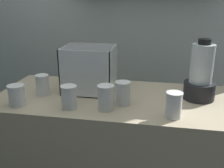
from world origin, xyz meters
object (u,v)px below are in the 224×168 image
Objects in this scene: carrot_display_bin at (89,77)px; juice_cup_pomegranate_far_left at (17,96)px; juice_cup_orange_right at (105,99)px; juice_cup_pomegranate_rightmost at (174,107)px; juice_cup_orange_left at (43,86)px; blender_pitcher at (201,76)px; juice_cup_orange_far_right at (123,94)px; juice_cup_beet_middle at (69,98)px.

carrot_display_bin is 0.44m from juice_cup_pomegranate_far_left.
juice_cup_orange_right is 0.35m from juice_cup_pomegranate_rightmost.
carrot_display_bin is 2.43× the size of juice_cup_orange_left.
blender_pitcher is 3.06× the size of juice_cup_pomegranate_far_left.
carrot_display_bin reaches higher than juice_cup_orange_far_right.
juice_cup_beet_middle is at bearing 2.08° from juice_cup_pomegranate_far_left.
carrot_display_bin is 0.29m from juice_cup_orange_far_right.
juice_cup_orange_left is at bearing 144.72° from juice_cup_beet_middle.
juice_cup_orange_far_right reaches higher than juice_cup_pomegranate_far_left.
juice_cup_orange_right reaches higher than juice_cup_pomegranate_far_left.
juice_cup_beet_middle is at bearing 178.77° from juice_cup_pomegranate_rightmost.
juice_cup_pomegranate_rightmost is at bearing -0.06° from juice_cup_pomegranate_far_left.
juice_cup_beet_middle is 0.54m from juice_cup_pomegranate_rightmost.
juice_cup_orange_far_right reaches higher than juice_cup_beet_middle.
juice_cup_pomegranate_far_left is 0.49m from juice_cup_orange_right.
juice_cup_orange_left is 0.78m from juice_cup_pomegranate_rightmost.
juice_cup_orange_far_right is (0.57, 0.12, 0.01)m from juice_cup_pomegranate_far_left.
juice_cup_pomegranate_far_left is 0.58m from juice_cup_orange_far_right.
juice_cup_pomegranate_rightmost reaches higher than juice_cup_orange_far_right.
juice_cup_orange_left is (-0.92, -0.11, -0.08)m from blender_pitcher.
juice_cup_orange_right reaches higher than juice_cup_beet_middle.
juice_cup_orange_far_right is at bearing 156.52° from juice_cup_pomegranate_rightmost.
carrot_display_bin reaches higher than juice_cup_beet_middle.
juice_cup_orange_far_right is (0.08, 0.09, -0.00)m from juice_cup_orange_right.
juice_cup_pomegranate_rightmost is (0.35, -0.03, -0.00)m from juice_cup_orange_right.
juice_cup_pomegranate_rightmost is at bearing -119.43° from blender_pitcher.
blender_pitcher is at bearing 60.57° from juice_cup_pomegranate_rightmost.
juice_cup_orange_far_right is (-0.43, -0.16, -0.08)m from blender_pitcher.
juice_cup_orange_left is 0.27m from juice_cup_beet_middle.
juice_cup_pomegranate_far_left is 0.91× the size of juice_cup_beet_middle.
juice_cup_orange_far_right is at bearing 11.51° from juice_cup_pomegranate_far_left.
juice_cup_orange_far_right is at bearing 47.38° from juice_cup_orange_right.
carrot_display_bin is at bearing 40.86° from juice_cup_pomegranate_far_left.
juice_cup_beet_middle is at bearing -35.28° from juice_cup_orange_left.
juice_cup_orange_right is (0.42, -0.14, 0.00)m from juice_cup_orange_left.
juice_cup_orange_right is 0.12m from juice_cup_orange_far_right.
juice_cup_pomegranate_rightmost is (0.51, -0.29, -0.03)m from carrot_display_bin.
juice_cup_orange_left is 0.96× the size of juice_cup_pomegranate_rightmost.
juice_cup_orange_far_right is at bearing -35.79° from carrot_display_bin.
juice_cup_beet_middle is (0.30, 0.01, 0.01)m from juice_cup_pomegranate_far_left.
juice_cup_beet_middle is at bearing -174.46° from juice_cup_orange_right.
carrot_display_bin is 2.36× the size of juice_cup_orange_far_right.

